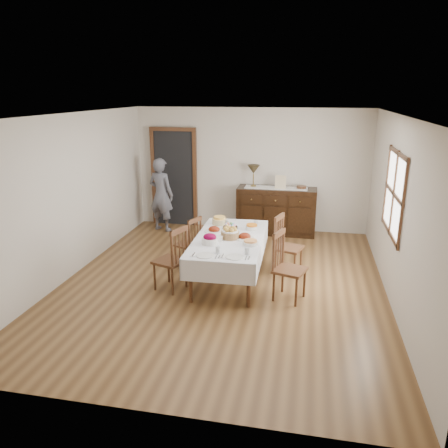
% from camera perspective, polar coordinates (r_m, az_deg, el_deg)
% --- Properties ---
extents(ground, '(6.00, 6.00, 0.00)m').
position_cam_1_polar(ground, '(7.01, -0.16, -7.68)').
color(ground, brown).
extents(room_shell, '(5.02, 6.02, 2.65)m').
position_cam_1_polar(room_shell, '(6.93, -0.66, 6.31)').
color(room_shell, white).
rests_on(room_shell, ground).
extents(dining_table, '(1.11, 2.11, 0.72)m').
position_cam_1_polar(dining_table, '(6.90, 0.70, -2.46)').
color(dining_table, silver).
rests_on(dining_table, ground).
extents(chair_left_near, '(0.54, 0.54, 1.01)m').
position_cam_1_polar(chair_left_near, '(6.64, -6.74, -4.45)').
color(chair_left_near, '#4C2D19').
rests_on(chair_left_near, ground).
extents(chair_left_far, '(0.49, 0.49, 0.90)m').
position_cam_1_polar(chair_left_far, '(7.48, -4.52, -2.36)').
color(chair_left_far, '#4C2D19').
rests_on(chair_left_far, ground).
extents(chair_right_near, '(0.53, 0.53, 1.02)m').
position_cam_1_polar(chair_right_near, '(6.38, 8.18, -5.40)').
color(chair_right_near, '#4C2D19').
rests_on(chair_right_near, ground).
extents(chair_right_far, '(0.51, 0.51, 0.98)m').
position_cam_1_polar(chair_right_far, '(7.30, 8.10, -2.63)').
color(chair_right_far, '#4C2D19').
rests_on(chair_right_far, ground).
extents(sideboard, '(1.64, 0.59, 0.99)m').
position_cam_1_polar(sideboard, '(9.31, 6.84, 1.74)').
color(sideboard, black).
rests_on(sideboard, ground).
extents(person, '(0.60, 0.47, 1.69)m').
position_cam_1_polar(person, '(9.47, -8.22, 4.13)').
color(person, '#575965').
rests_on(person, ground).
extents(bread_basket, '(0.29, 0.29, 0.19)m').
position_cam_1_polar(bread_basket, '(6.81, 0.80, -1.22)').
color(bread_basket, brown).
rests_on(bread_basket, dining_table).
extents(egg_basket, '(0.25, 0.25, 0.10)m').
position_cam_1_polar(egg_basket, '(7.26, 0.82, -0.41)').
color(egg_basket, black).
rests_on(egg_basket, dining_table).
extents(ham_platter_a, '(0.32, 0.32, 0.11)m').
position_cam_1_polar(ham_platter_a, '(7.15, -1.30, -0.78)').
color(ham_platter_a, silver).
rests_on(ham_platter_a, dining_table).
extents(ham_platter_b, '(0.31, 0.31, 0.11)m').
position_cam_1_polar(ham_platter_b, '(6.82, 2.72, -1.68)').
color(ham_platter_b, silver).
rests_on(ham_platter_b, dining_table).
extents(beet_bowl, '(0.25, 0.25, 0.16)m').
position_cam_1_polar(beet_bowl, '(6.57, -1.86, -2.01)').
color(beet_bowl, silver).
rests_on(beet_bowl, dining_table).
extents(carrot_bowl, '(0.20, 0.20, 0.09)m').
position_cam_1_polar(carrot_bowl, '(7.26, 3.65, -0.39)').
color(carrot_bowl, silver).
rests_on(carrot_bowl, dining_table).
extents(pineapple_bowl, '(0.25, 0.25, 0.14)m').
position_cam_1_polar(pineapple_bowl, '(7.54, -0.59, 0.44)').
color(pineapple_bowl, '#D3C088').
rests_on(pineapple_bowl, dining_table).
extents(casserole_dish, '(0.24, 0.24, 0.08)m').
position_cam_1_polar(casserole_dish, '(6.55, 3.47, -2.44)').
color(casserole_dish, silver).
rests_on(casserole_dish, dining_table).
extents(butter_dish, '(0.14, 0.09, 0.07)m').
position_cam_1_polar(butter_dish, '(6.71, -0.81, -1.93)').
color(butter_dish, silver).
rests_on(butter_dish, dining_table).
extents(setting_left, '(0.42, 0.31, 0.10)m').
position_cam_1_polar(setting_left, '(6.15, -1.96, -3.87)').
color(setting_left, silver).
rests_on(setting_left, dining_table).
extents(setting_right, '(0.42, 0.31, 0.10)m').
position_cam_1_polar(setting_right, '(6.10, 1.90, -4.04)').
color(setting_right, silver).
rests_on(setting_right, dining_table).
extents(glass_far_a, '(0.07, 0.07, 0.09)m').
position_cam_1_polar(glass_far_a, '(7.48, 0.48, 0.19)').
color(glass_far_a, silver).
rests_on(glass_far_a, dining_table).
extents(glass_far_b, '(0.07, 0.07, 0.09)m').
position_cam_1_polar(glass_far_b, '(7.45, 4.15, 0.07)').
color(glass_far_b, silver).
rests_on(glass_far_b, dining_table).
extents(runner, '(1.30, 0.35, 0.01)m').
position_cam_1_polar(runner, '(9.19, 6.81, 4.73)').
color(runner, silver).
rests_on(runner, sideboard).
extents(table_lamp, '(0.26, 0.26, 0.46)m').
position_cam_1_polar(table_lamp, '(9.21, 3.88, 7.06)').
color(table_lamp, brown).
rests_on(table_lamp, sideboard).
extents(picture_frame, '(0.22, 0.08, 0.28)m').
position_cam_1_polar(picture_frame, '(9.09, 7.40, 5.44)').
color(picture_frame, '#C5B28B').
rests_on(picture_frame, sideboard).
extents(deco_bowl, '(0.20, 0.20, 0.06)m').
position_cam_1_polar(deco_bowl, '(9.19, 10.07, 4.75)').
color(deco_bowl, '#4C2D19').
rests_on(deco_bowl, sideboard).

